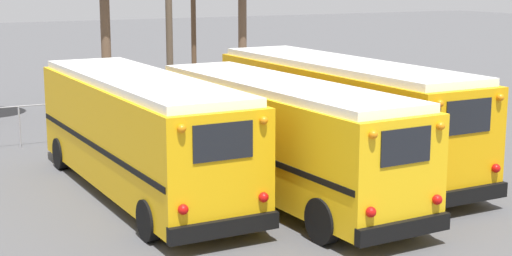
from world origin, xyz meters
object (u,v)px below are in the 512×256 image
school_bus_0 (140,131)px  utility_pole (169,3)px  school_bus_1 (279,134)px  school_bus_2 (340,111)px

school_bus_0 → utility_pole: utility_pole is taller
school_bus_0 → school_bus_1: school_bus_0 is taller
school_bus_2 → utility_pole: size_ratio=1.22×
school_bus_2 → school_bus_0: bearing=177.7°
school_bus_1 → utility_pole: 14.07m
school_bus_0 → school_bus_2: 6.08m
school_bus_0 → utility_pole: 13.11m
school_bus_1 → school_bus_2: bearing=29.7°
school_bus_0 → school_bus_1: size_ratio=1.01×
school_bus_1 → utility_pole: (2.44, 13.55, 2.88)m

